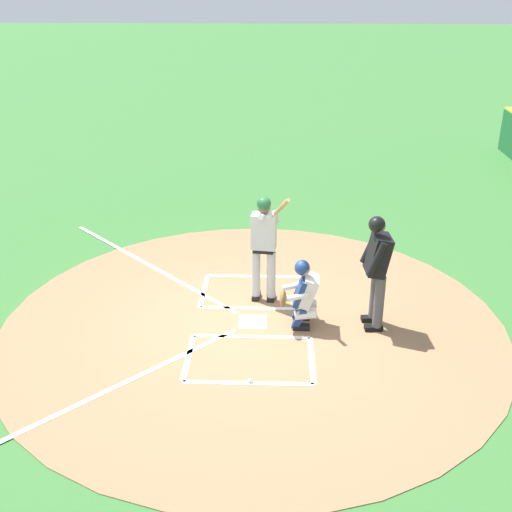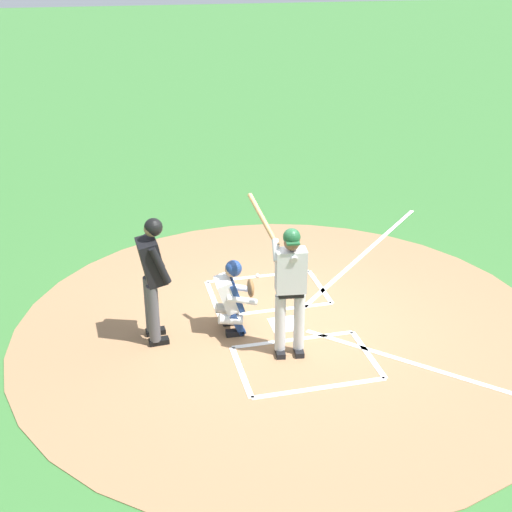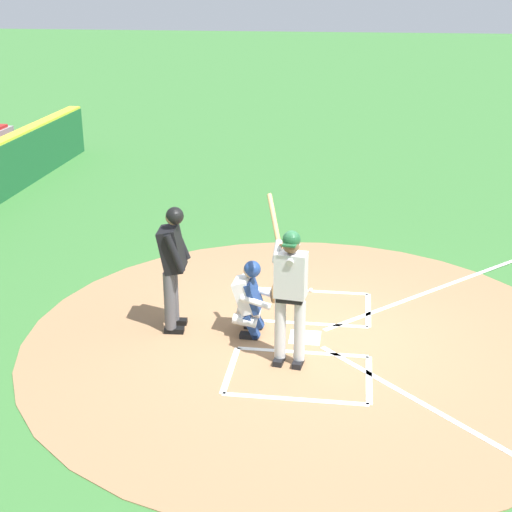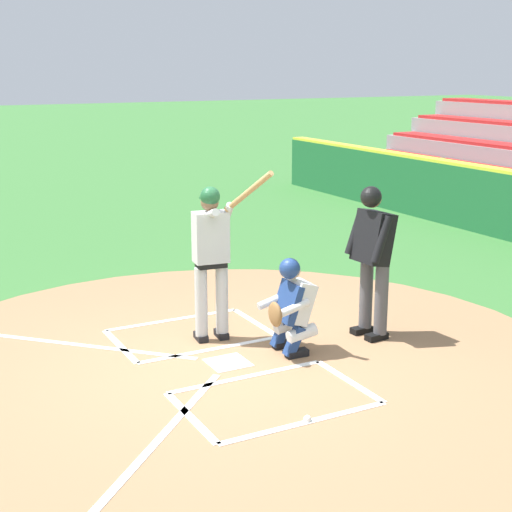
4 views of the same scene
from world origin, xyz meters
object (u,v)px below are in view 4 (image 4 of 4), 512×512
Objects in this scene: plate_umpire at (373,252)px; batter at (212,252)px; catcher at (291,304)px; baseball at (307,419)px.

batter is at bearing 65.74° from plate_umpire.
catcher is 0.61× the size of plate_umpire.
plate_umpire is 2.67m from baseball.
catcher reaches higher than baseball.
baseball is (-1.59, 0.75, -0.55)m from catcher.
catcher is at bearing -142.14° from batter.
batter is 2.61m from baseball.
plate_umpire is at bearing -49.64° from baseball.
baseball is at bearing 130.36° from plate_umpire.
batter is at bearing -3.31° from baseball.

